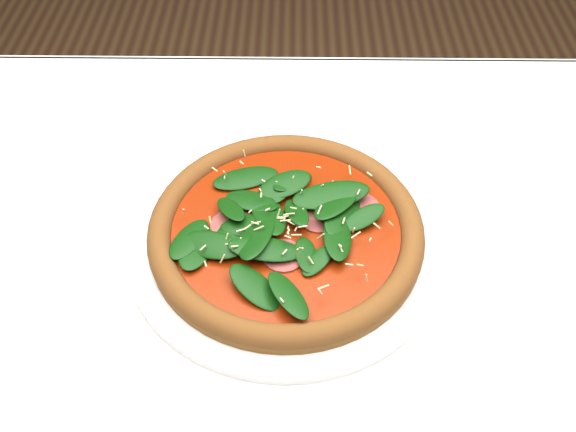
{
  "coord_description": "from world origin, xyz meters",
  "views": [
    {
      "loc": [
        -0.06,
        -0.5,
        1.35
      ],
      "look_at": [
        -0.06,
        0.03,
        0.77
      ],
      "focal_mm": 40.0,
      "sensor_mm": 36.0,
      "label": 1
    }
  ],
  "objects": [
    {
      "name": "plate",
      "position": [
        -0.07,
        0.0,
        0.76
      ],
      "size": [
        0.38,
        0.38,
        0.02
      ],
      "color": "white",
      "rests_on": "dining_table"
    },
    {
      "name": "pizza",
      "position": [
        -0.07,
        0.0,
        0.78
      ],
      "size": [
        0.33,
        0.33,
        0.04
      ],
      "rotation": [
        0.0,
        0.0,
        -0.02
      ],
      "color": "brown",
      "rests_on": "plate"
    },
    {
      "name": "dining_table",
      "position": [
        0.0,
        0.0,
        0.65
      ],
      "size": [
        1.21,
        0.81,
        0.75
      ],
      "color": "silver",
      "rests_on": "ground"
    }
  ]
}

